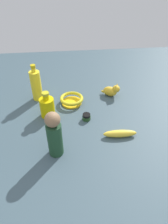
{
  "coord_description": "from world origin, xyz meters",
  "views": [
    {
      "loc": [
        0.09,
        0.87,
        0.75
      ],
      "look_at": [
        0.0,
        0.0,
        0.04
      ],
      "focal_mm": 32.19,
      "sensor_mm": 36.0,
      "label": 1
    }
  ],
  "objects_px": {
    "banana": "(120,134)",
    "bowl": "(72,100)",
    "nail_polish_jar": "(86,117)",
    "bottle_short": "(47,107)",
    "person_figure_adult": "(54,135)",
    "cat_figurine": "(112,91)",
    "bottle_tall": "(36,85)"
  },
  "relations": [
    {
      "from": "bowl",
      "to": "cat_figurine",
      "type": "distance_m",
      "value": 0.27
    },
    {
      "from": "bowl",
      "to": "person_figure_adult",
      "type": "xyz_separation_m",
      "value": [
        0.09,
        0.39,
        0.09
      ]
    },
    {
      "from": "bottle_short",
      "to": "bowl",
      "type": "distance_m",
      "value": 0.18
    },
    {
      "from": "nail_polish_jar",
      "to": "person_figure_adult",
      "type": "bearing_deg",
      "value": 53.1
    },
    {
      "from": "bottle_short",
      "to": "bowl",
      "type": "relative_size",
      "value": 1.09
    },
    {
      "from": "person_figure_adult",
      "to": "bottle_tall",
      "type": "relative_size",
      "value": 1.02
    },
    {
      "from": "bowl",
      "to": "cat_figurine",
      "type": "bearing_deg",
      "value": -168.02
    },
    {
      "from": "nail_polish_jar",
      "to": "cat_figurine",
      "type": "bearing_deg",
      "value": -130.59
    },
    {
      "from": "banana",
      "to": "person_figure_adult",
      "type": "height_order",
      "value": "person_figure_adult"
    },
    {
      "from": "banana",
      "to": "bottle_tall",
      "type": "relative_size",
      "value": 0.73
    },
    {
      "from": "bottle_short",
      "to": "cat_figurine",
      "type": "relative_size",
      "value": 1.37
    },
    {
      "from": "banana",
      "to": "bowl",
      "type": "distance_m",
      "value": 0.39
    },
    {
      "from": "bowl",
      "to": "person_figure_adult",
      "type": "relative_size",
      "value": 0.61
    },
    {
      "from": "cat_figurine",
      "to": "person_figure_adult",
      "type": "bearing_deg",
      "value": 51.22
    },
    {
      "from": "bottle_short",
      "to": "banana",
      "type": "distance_m",
      "value": 0.43
    },
    {
      "from": "nail_polish_jar",
      "to": "banana",
      "type": "relative_size",
      "value": 0.27
    },
    {
      "from": "cat_figurine",
      "to": "person_figure_adult",
      "type": "distance_m",
      "value": 0.57
    },
    {
      "from": "person_figure_adult",
      "to": "banana",
      "type": "bearing_deg",
      "value": -167.33
    },
    {
      "from": "cat_figurine",
      "to": "banana",
      "type": "bearing_deg",
      "value": 84.79
    },
    {
      "from": "banana",
      "to": "bottle_tall",
      "type": "height_order",
      "value": "bottle_tall"
    },
    {
      "from": "person_figure_adult",
      "to": "cat_figurine",
      "type": "bearing_deg",
      "value": -128.78
    },
    {
      "from": "bowl",
      "to": "bottle_short",
      "type": "bearing_deg",
      "value": 36.93
    },
    {
      "from": "cat_figurine",
      "to": "bottle_tall",
      "type": "xyz_separation_m",
      "value": [
        0.48,
        -0.02,
        0.06
      ]
    },
    {
      "from": "banana",
      "to": "nail_polish_jar",
      "type": "bearing_deg",
      "value": 138.17
    },
    {
      "from": "banana",
      "to": "bowl",
      "type": "height_order",
      "value": "bowl"
    },
    {
      "from": "nail_polish_jar",
      "to": "bowl",
      "type": "relative_size",
      "value": 0.33
    },
    {
      "from": "bowl",
      "to": "bottle_tall",
      "type": "relative_size",
      "value": 0.62
    },
    {
      "from": "nail_polish_jar",
      "to": "bottle_short",
      "type": "xyz_separation_m",
      "value": [
        0.22,
        -0.06,
        0.04
      ]
    },
    {
      "from": "nail_polish_jar",
      "to": "bottle_tall",
      "type": "relative_size",
      "value": 0.2
    },
    {
      "from": "person_figure_adult",
      "to": "nail_polish_jar",
      "type": "bearing_deg",
      "value": -126.9
    },
    {
      "from": "banana",
      "to": "cat_figurine",
      "type": "xyz_separation_m",
      "value": [
        -0.03,
        -0.37,
        0.02
      ]
    },
    {
      "from": "nail_polish_jar",
      "to": "person_figure_adult",
      "type": "height_order",
      "value": "person_figure_adult"
    }
  ]
}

